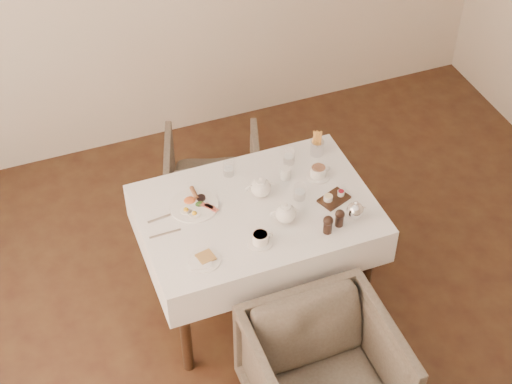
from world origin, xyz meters
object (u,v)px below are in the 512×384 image
Objects in this scene: armchair_near at (324,377)px; armchair_far at (213,179)px; teapot_centre at (261,186)px; table at (257,223)px; breakfast_plate at (194,205)px.

armchair_near is 1.18× the size of armchair_far.
armchair_near is 4.52× the size of teapot_centre.
teapot_centre reaches higher than armchair_near.
table reaches higher than armchair_near.
breakfast_plate is at bearing 82.20° from armchair_far.
armchair_far is 3.84× the size of teapot_centre.
breakfast_plate is at bearing 177.59° from teapot_centre.
breakfast_plate reaches higher than table.
teapot_centre is (0.03, 0.96, 0.49)m from armchair_near.
armchair_near is 2.74× the size of breakfast_plate.
table is 0.92m from armchair_near.
armchair_far is (-0.03, 1.68, -0.05)m from armchair_near.
teapot_centre is at bearing 57.09° from table.
breakfast_plate is 1.65× the size of teapot_centre.
armchair_far is at bearing 89.39° from breakfast_plate.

